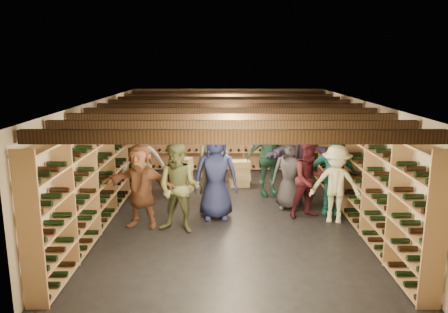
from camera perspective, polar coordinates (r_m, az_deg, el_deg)
ground at (r=9.48m, az=0.71°, el=-7.33°), size 8.00×8.00×0.00m
walls at (r=9.14m, az=0.73°, el=-0.23°), size 5.52×8.02×2.40m
ceiling at (r=8.96m, az=0.75°, el=7.28°), size 5.50×8.00×0.01m
ceiling_joists at (r=8.97m, az=0.75°, el=6.39°), size 5.40×7.12×0.18m
wine_rack_left at (r=9.49m, az=-14.98°, el=-0.96°), size 0.32×7.50×2.15m
wine_rack_right at (r=9.56m, az=16.33°, el=-0.96°), size 0.32×7.50×2.15m
wine_rack_back at (r=12.93m, az=0.53°, el=2.92°), size 4.70×0.30×2.15m
crate_stack_left at (r=10.96m, az=-5.54°, el=-2.33°), size 0.57×0.46×0.85m
crate_stack_right at (r=11.33m, az=2.09°, el=-2.24°), size 0.55×0.41×0.68m
crate_loose at (r=10.90m, az=9.12°, el=-4.37°), size 0.58×0.48×0.17m
person_2 at (r=8.24m, az=-5.93°, el=-4.13°), size 0.98×0.85×1.73m
person_3 at (r=9.01m, az=14.39°, el=-3.52°), size 1.14×0.85×1.58m
person_4 at (r=9.52m, az=13.97°, el=-2.31°), size 1.06×0.68×1.68m
person_5 at (r=8.63m, az=-10.82°, el=-3.74°), size 1.62×0.85×1.66m
person_6 at (r=8.91m, az=-1.06°, el=-2.43°), size 0.93×0.63×1.84m
person_7 at (r=9.43m, az=-1.51°, el=-1.43°), size 0.70×0.47×1.89m
person_8 at (r=9.16m, az=11.08°, el=-2.96°), size 0.94×0.83×1.62m
person_9 at (r=10.57m, az=-10.42°, el=-0.62°), size 1.14×0.69×1.71m
person_10 at (r=10.52m, az=5.77°, el=-0.15°), size 1.17×0.76×1.85m
person_11 at (r=10.62m, az=9.93°, el=-0.03°), size 1.80×0.72×1.90m
person_12 at (r=9.63m, az=8.63°, el=-2.20°), size 0.89×0.71×1.59m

